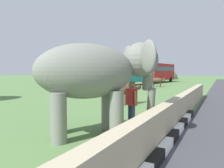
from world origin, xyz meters
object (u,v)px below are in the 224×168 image
person_handler (132,102)px  cow_far (157,80)px  bus_red (159,71)px  cow_near (129,90)px  cow_mid (123,83)px  elephant (97,73)px  bus_teal (128,71)px

person_handler → cow_far: 20.92m
bus_red → cow_near: (-27.49, -5.52, -1.21)m
cow_near → cow_mid: 8.69m
cow_far → person_handler: bearing=-167.0°
cow_mid → elephant: bearing=-158.3°
cow_mid → bus_teal: bearing=19.9°
bus_teal → cow_mid: 9.30m
person_handler → bus_teal: (21.40, 9.37, 1.15)m
elephant → bus_teal: (22.62, 8.71, 0.12)m
cow_near → cow_far: (15.36, 2.49, 0.00)m
elephant → bus_teal: 24.24m
bus_teal → elephant: bearing=-158.9°
elephant → person_handler: 1.73m
cow_mid → person_handler: bearing=-153.9°
elephant → cow_near: (6.24, 1.57, -1.08)m
bus_red → bus_teal: bearing=171.7°
person_handler → bus_red: size_ratio=0.17×
person_handler → cow_far: person_handler is taller
cow_mid → cow_far: same height
bus_teal → cow_far: 4.91m
bus_teal → bus_red: size_ratio=0.88×
bus_teal → cow_near: (-16.39, -7.14, -1.21)m
elephant → bus_red: 34.47m
cow_near → bus_red: bearing=11.3°
cow_near → cow_far: bearing=9.2°
bus_teal → cow_far: size_ratio=4.56×
cow_near → bus_teal: bearing=23.5°
person_handler → cow_far: (20.38, 4.72, -0.06)m
cow_near → cow_mid: (7.72, 3.99, 0.00)m
bus_red → cow_mid: bus_red is taller
bus_teal → cow_mid: (-8.67, -3.15, -1.21)m
person_handler → cow_mid: 14.17m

